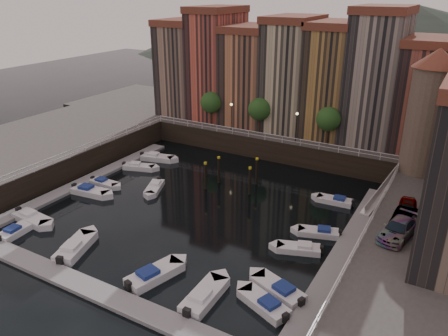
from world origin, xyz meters
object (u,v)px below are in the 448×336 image
Objects in this scene: corner_tower at (429,110)px; gangway at (383,189)px; boat_left_1 at (90,191)px; boat_left_0 at (32,218)px; boat_left_2 at (104,183)px; car_b at (402,219)px; car_c at (398,230)px; car_a at (407,209)px; mooring_pilings at (233,175)px.

gangway is (-2.90, -4.50, -8.28)m from corner_tower.
boat_left_0 is at bearing -99.12° from boat_left_1.
boat_left_0 is 1.23× the size of boat_left_2.
boat_left_0 is at bearing -144.42° from gangway.
gangway is 1.97× the size of car_b.
boat_left_2 is 0.79× the size of car_c.
boat_left_0 reaches higher than boat_left_2.
car_b is (33.92, 1.95, 3.38)m from boat_left_2.
car_a is at bearing 28.20° from boat_left_0.
gangway is at bearing 21.23° from boat_left_2.
gangway is 1.66× the size of boat_left_1.
boat_left_2 is at bearing 94.65° from boat_left_0.
boat_left_2 is 34.09m from car_c.
boat_left_0 is at bearing -128.37° from mooring_pilings.
corner_tower is at bearing 26.16° from boat_left_2.
car_c is (0.43, -16.23, -6.44)m from corner_tower.
car_c is at bearing 0.23° from boat_left_2.
car_a is at bearing 94.96° from car_b.
gangway is 8.16m from car_a.
mooring_pilings reaches higher than boat_left_2.
gangway is at bearing 109.87° from car_a.
corner_tower is 2.66× the size of car_c.
car_c is at bearing -88.49° from corner_tower.
boat_left_2 is 34.14m from car_b.
boat_left_2 is 0.97× the size of car_b.
boat_left_1 is 34.47m from car_a.
car_b is (33.55, 4.60, 3.32)m from boat_left_1.
car_b is at bearing -15.13° from mooring_pilings.
boat_left_2 is at bearing 91.61° from boat_left_1.
mooring_pilings is 21.41m from car_c.
boat_left_1 is at bearing -81.61° from boat_left_2.
gangway is 32.72m from boat_left_2.
gangway is 1.65× the size of boat_left_0.
car_b is 2.16m from car_c.
car_a reaches higher than boat_left_1.
corner_tower reaches higher than car_b.
car_b is at bearing 3.87° from boat_left_2.
boat_left_2 is 1.03× the size of car_a.
mooring_pilings is 1.42× the size of car_a.
car_c reaches higher than car_a.
corner_tower is at bearing 103.11° from car_c.
gangway is 2.03× the size of boat_left_2.
gangway is at bearing 40.41° from boat_left_0.
corner_tower is 39.27m from boat_left_1.
boat_left_0 is (-30.62, -21.91, -1.53)m from gangway.
gangway is 12.34m from car_c.
car_a is (33.96, 4.31, 3.36)m from boat_left_2.
car_a is at bearing -64.89° from gangway.
corner_tower reaches higher than boat_left_1.
gangway reaches higher than mooring_pilings.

